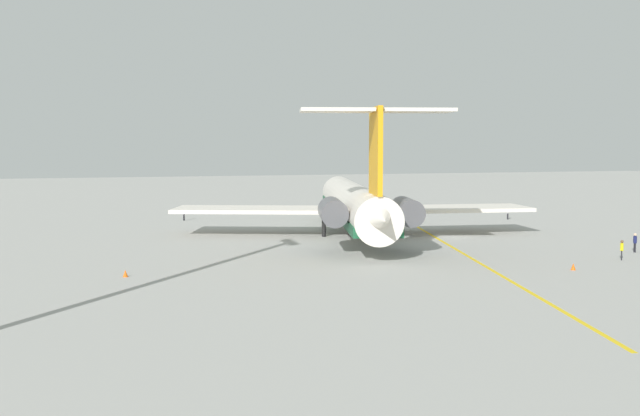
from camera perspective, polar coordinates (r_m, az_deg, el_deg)
ground at (r=81.15m, az=10.29°, el=-2.28°), size 331.83×331.83×0.00m
main_jetliner at (r=80.34m, az=2.78°, el=0.36°), size 45.68×40.82×13.46m
ground_crew_near_nose at (r=101.97m, az=14.60°, el=-0.27°), size 0.44×0.28×1.74m
ground_crew_near_tail at (r=69.17m, az=22.71°, el=-2.89°), size 0.36×0.32×1.78m
ground_crew_portside at (r=74.66m, az=23.60°, el=-2.35°), size 0.47×0.29×1.83m
ground_crew_starboard at (r=99.01m, az=-10.69°, el=-0.32°), size 0.30×0.38×1.80m
safety_cone_nose at (r=57.90m, az=-15.10°, el=-5.00°), size 0.40×0.40×0.55m
safety_cone_wingtip at (r=62.48m, az=19.35°, el=-4.39°), size 0.40×0.40×0.55m
taxiway_centreline at (r=85.50m, az=8.37°, el=-1.88°), size 96.25×24.18×0.01m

